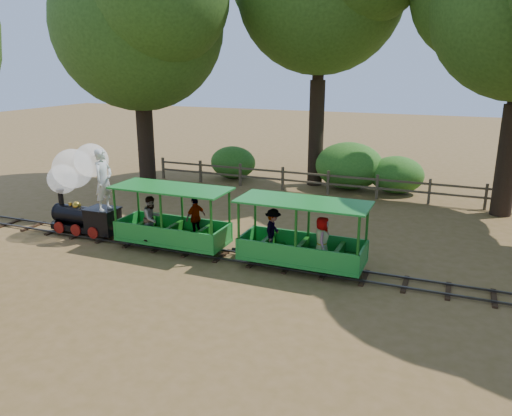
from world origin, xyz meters
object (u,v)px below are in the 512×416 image
at_px(carriage_front, 171,224).
at_px(carriage_rear, 299,241).
at_px(locomotive, 80,183).
at_px(fence, 352,183).

relative_size(carriage_front, carriage_rear, 1.00).
bearing_deg(carriage_front, locomotive, 178.31).
height_order(locomotive, carriage_rear, locomotive).
bearing_deg(carriage_rear, locomotive, 179.55).
xyz_separation_m(carriage_front, carriage_rear, (3.84, 0.04, -0.01)).
bearing_deg(carriage_rear, carriage_front, -179.38).
distance_m(locomotive, fence, 10.57).
bearing_deg(locomotive, carriage_rear, -0.45).
xyz_separation_m(locomotive, carriage_rear, (7.12, -0.06, -0.92)).
height_order(locomotive, carriage_front, locomotive).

